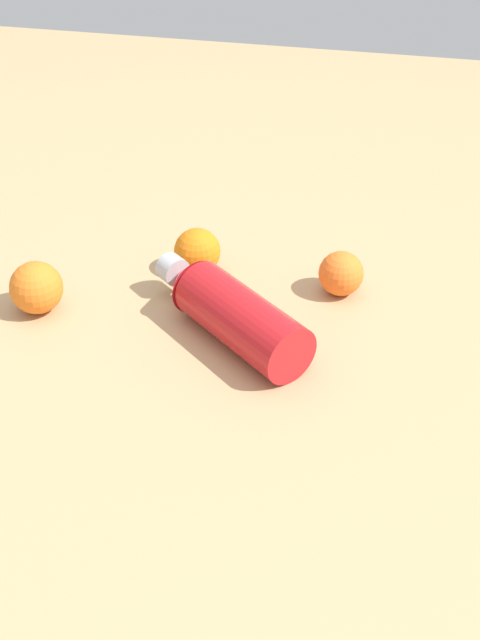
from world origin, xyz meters
name	(u,v)px	position (x,y,z in m)	size (l,w,h in m)	color
ground_plane	(246,337)	(0.00, 0.00, 0.00)	(2.40, 2.40, 0.00)	tan
water_bottle	(228,311)	(0.02, 0.00, 0.04)	(0.24, 0.22, 0.08)	red
orange_0	(197,251)	(0.10, -0.15, 0.03)	(0.07, 0.07, 0.07)	orange
orange_1	(35,289)	(0.29, 0.00, 0.04)	(0.07, 0.07, 0.07)	orange
orange_2	(341,273)	(-0.11, -0.13, 0.03)	(0.06, 0.06, 0.06)	orange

